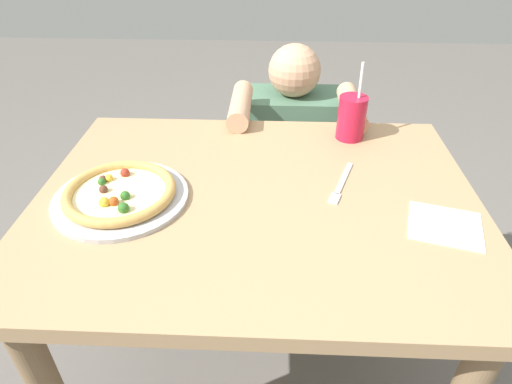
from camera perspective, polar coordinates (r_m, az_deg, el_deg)
ground_plane at (r=1.65m, az=0.06°, el=-22.13°), size 8.00×8.00×0.00m
dining_table at (r=1.17m, az=0.08°, el=-5.19°), size 1.11×0.85×0.75m
pizza_near at (r=1.12m, az=-17.33°, el=-0.26°), size 0.33×0.33×0.04m
drink_cup_colored at (r=1.36m, az=12.37°, el=9.49°), size 0.08×0.08×0.23m
paper_napkin at (r=1.09m, az=23.46°, el=-4.03°), size 0.19×0.18×0.00m
fork at (r=1.16m, az=11.04°, el=0.99°), size 0.09×0.20×0.00m
diner_seated at (r=1.87m, az=4.41°, el=3.21°), size 0.44×0.53×0.92m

